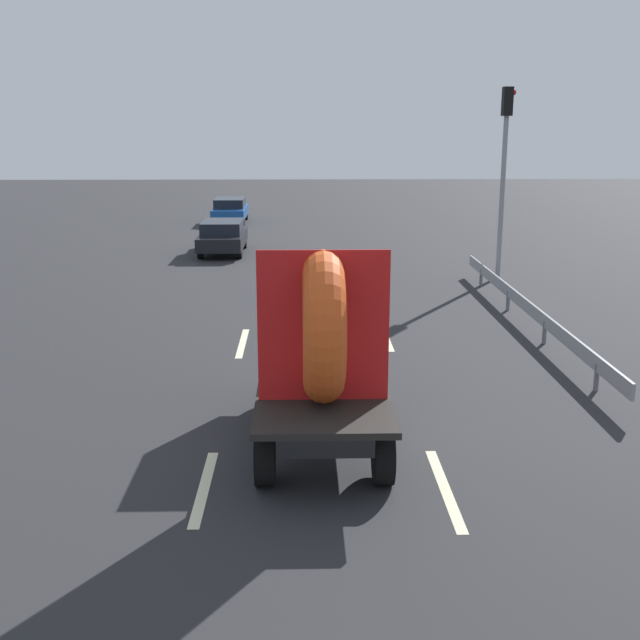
# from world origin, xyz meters

# --- Properties ---
(ground_plane) EXTENTS (120.00, 120.00, 0.00)m
(ground_plane) POSITION_xyz_m (0.00, 0.00, 0.00)
(ground_plane) COLOR #28282B
(flatbed_truck) EXTENTS (2.02, 4.84, 3.35)m
(flatbed_truck) POSITION_xyz_m (-0.32, -0.16, 1.65)
(flatbed_truck) COLOR black
(flatbed_truck) RESTS_ON ground_plane
(distant_sedan) EXTENTS (1.71, 4.00, 1.30)m
(distant_sedan) POSITION_xyz_m (-3.77, 18.49, 0.70)
(distant_sedan) COLOR black
(distant_sedan) RESTS_ON ground_plane
(traffic_light) EXTENTS (0.42, 0.36, 6.18)m
(traffic_light) POSITION_xyz_m (5.97, 13.18, 4.00)
(traffic_light) COLOR gray
(traffic_light) RESTS_ON ground_plane
(guardrail) EXTENTS (0.10, 13.47, 0.71)m
(guardrail) POSITION_xyz_m (5.10, 6.81, 0.53)
(guardrail) COLOR gray
(guardrail) RESTS_ON ground_plane
(lane_dash_left_near) EXTENTS (0.16, 2.41, 0.01)m
(lane_dash_left_near) POSITION_xyz_m (-2.05, -2.25, 0.00)
(lane_dash_left_near) COLOR beige
(lane_dash_left_near) RESTS_ON ground_plane
(lane_dash_left_far) EXTENTS (0.16, 2.51, 0.01)m
(lane_dash_left_far) POSITION_xyz_m (-2.05, 5.32, 0.00)
(lane_dash_left_far) COLOR beige
(lane_dash_left_far) RESTS_ON ground_plane
(lane_dash_right_near) EXTENTS (0.16, 2.61, 0.01)m
(lane_dash_right_near) POSITION_xyz_m (1.41, -2.37, 0.00)
(lane_dash_right_near) COLOR beige
(lane_dash_right_near) RESTS_ON ground_plane
(lane_dash_right_far) EXTENTS (0.16, 2.49, 0.01)m
(lane_dash_right_far) POSITION_xyz_m (1.41, 5.75, 0.00)
(lane_dash_right_far) COLOR beige
(lane_dash_right_far) RESTS_ON ground_plane
(oncoming_car) EXTENTS (1.66, 3.88, 1.27)m
(oncoming_car) POSITION_xyz_m (-4.35, 28.37, 0.68)
(oncoming_car) COLOR black
(oncoming_car) RESTS_ON ground_plane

